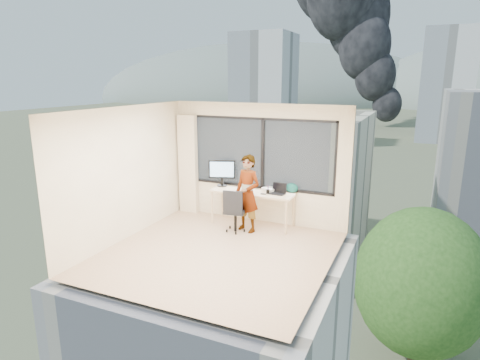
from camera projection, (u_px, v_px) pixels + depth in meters
The scene contains 24 objects.
floor at pixel (218, 253), 7.51m from camera, with size 4.00×4.00×0.01m, color tan.
ceiling at pixel (216, 109), 6.88m from camera, with size 4.00×4.00×0.01m, color white.
wall_front at pixel (148, 219), 5.42m from camera, with size 4.00×0.01×2.60m, color beige.
wall_left at pixel (125, 174), 7.98m from camera, with size 0.01×4.00×2.60m, color beige.
wall_right at pixel (331, 197), 6.41m from camera, with size 0.01×4.00×2.60m, color beige.
window_wall at pixel (261, 153), 8.89m from camera, with size 3.30×0.16×1.55m, color black, non-canonical shape.
curtain at pixel (188, 164), 9.57m from camera, with size 0.45×0.14×2.30m, color beige.
desk at pixel (252, 208), 8.89m from camera, with size 1.80×0.60×0.75m, color beige.
chair at pixel (235, 210), 8.47m from camera, with size 0.48×0.48×0.94m, color black, non-canonical shape.
person at pixel (248, 194), 8.42m from camera, with size 0.59×0.39×1.61m, color #2D2D33.
monitor at pixel (222, 173), 9.17m from camera, with size 0.60×0.13×0.60m, color black, non-canonical shape.
game_console at pixel (270, 189), 8.83m from camera, with size 0.28×0.24×0.07m, color white.
laptop at pixel (277, 189), 8.57m from camera, with size 0.31×0.33×0.20m, color black, non-canonical shape.
cellphone at pixel (263, 194), 8.58m from camera, with size 0.12×0.05×0.01m, color black.
pen_cup at pixel (268, 191), 8.62m from camera, with size 0.07×0.07×0.09m, color black.
handbag at pixel (292, 188), 8.67m from camera, with size 0.27×0.13×0.20m, color #0C4946.
exterior_ground at pixel (409, 139), 117.29m from camera, with size 400.00×400.00×0.04m, color #515B3D.
near_bldg_a at pixel (277, 186), 39.35m from camera, with size 16.00×12.00×14.00m, color beige.
far_tower_a at pixel (264, 90), 105.52m from camera, with size 14.00×14.00×28.00m, color silver.
far_tower_b at pixel (446, 86), 110.50m from camera, with size 13.00×13.00×30.00m, color silver.
far_tower_d at pixel (254, 93), 164.86m from camera, with size 16.00×14.00×22.00m, color silver.
hill_a at pixel (264, 99), 341.89m from camera, with size 288.00×216.00×90.00m, color slate.
tree_a at pixel (170, 233), 35.74m from camera, with size 7.00×7.00×8.00m, color #264C19, non-canonical shape.
tree_b at pixel (419, 298), 24.19m from camera, with size 7.60×7.60×9.00m, color #264C19, non-canonical shape.
Camera 1 is at (3.20, -6.20, 3.12)m, focal length 30.70 mm.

